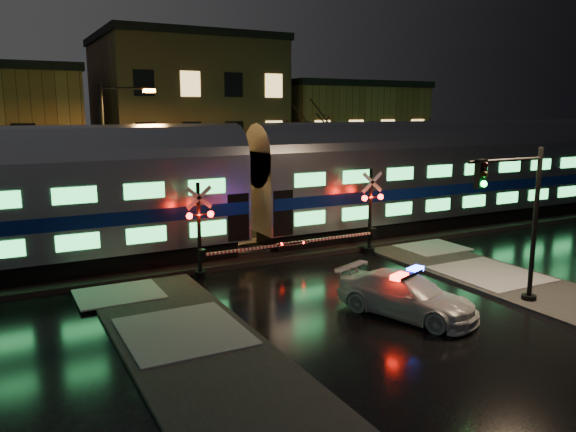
# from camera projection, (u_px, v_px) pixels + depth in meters

# --- Properties ---
(ground) EXTENTS (120.00, 120.00, 0.00)m
(ground) POSITION_uv_depth(u_px,v_px,m) (316.00, 280.00, 22.66)
(ground) COLOR black
(ground) RESTS_ON ground
(ballast) EXTENTS (90.00, 4.20, 0.24)m
(ballast) POSITION_uv_depth(u_px,v_px,m) (263.00, 250.00, 26.98)
(ballast) COLOR black
(ballast) RESTS_ON ground
(sidewalk_left) EXTENTS (4.00, 20.00, 0.12)m
(sidewalk_left) POSITION_uv_depth(u_px,v_px,m) (219.00, 374.00, 14.45)
(sidewalk_left) COLOR #2D2D2D
(sidewalk_left) RESTS_ON ground
(sidewalk_right) EXTENTS (4.00, 20.00, 0.12)m
(sidewalk_right) POSITION_uv_depth(u_px,v_px,m) (554.00, 296.00, 20.44)
(sidewalk_right) COLOR #2D2D2D
(sidewalk_right) RESTS_ON ground
(building_mid) EXTENTS (12.00, 11.00, 11.50)m
(building_mid) POSITION_uv_depth(u_px,v_px,m) (186.00, 123.00, 42.04)
(building_mid) COLOR brown
(building_mid) RESTS_ON ground
(building_right) EXTENTS (12.00, 10.00, 8.50)m
(building_right) POSITION_uv_depth(u_px,v_px,m) (336.00, 140.00, 47.87)
(building_right) COLOR brown
(building_right) RESTS_ON ground
(train) EXTENTS (51.00, 3.12, 5.92)m
(train) POSITION_uv_depth(u_px,v_px,m) (247.00, 184.00, 26.00)
(train) COLOR black
(train) RESTS_ON ballast
(police_car) EXTENTS (3.55, 5.18, 1.55)m
(police_car) POSITION_uv_depth(u_px,v_px,m) (407.00, 295.00, 18.59)
(police_car) COLOR silver
(police_car) RESTS_ON ground
(crossing_signal_right) EXTENTS (5.74, 0.65, 4.06)m
(crossing_signal_right) POSITION_uv_depth(u_px,v_px,m) (365.00, 220.00, 26.19)
(crossing_signal_right) COLOR black
(crossing_signal_right) RESTS_ON ground
(crossing_signal_left) EXTENTS (5.55, 0.65, 3.93)m
(crossing_signal_left) POSITION_uv_depth(u_px,v_px,m) (209.00, 239.00, 22.65)
(crossing_signal_left) COLOR black
(crossing_signal_left) RESTS_ON ground
(traffic_light) EXTENTS (3.56, 0.67, 5.51)m
(traffic_light) POSITION_uv_depth(u_px,v_px,m) (519.00, 225.00, 18.99)
(traffic_light) COLOR black
(traffic_light) RESTS_ON ground
(streetlight) EXTENTS (2.66, 0.28, 7.97)m
(streetlight) POSITION_uv_depth(u_px,v_px,m) (110.00, 156.00, 26.78)
(streetlight) COLOR black
(streetlight) RESTS_ON ground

